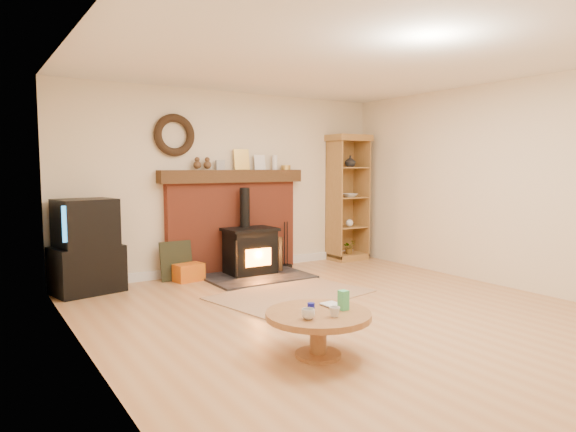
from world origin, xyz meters
TOP-DOWN VIEW (x-y plane):
  - ground at (0.00, 0.00)m, footprint 5.50×5.50m
  - room_shell at (-0.02, 0.09)m, footprint 5.02×5.52m
  - chimney_breast at (0.00, 2.67)m, footprint 2.20×0.22m
  - wood_stove at (0.08, 2.27)m, footprint 1.40×1.00m
  - area_rug at (-0.06, 1.03)m, footprint 1.98×1.55m
  - tv_unit at (-2.07, 2.47)m, footprint 0.87×0.69m
  - curio_cabinet at (2.02, 2.56)m, footprint 0.65×0.47m
  - firelog_box at (-0.80, 2.40)m, footprint 0.41×0.29m
  - leaning_painting at (-0.91, 2.55)m, footprint 0.44×0.12m
  - fire_tools at (0.82, 2.50)m, footprint 0.16×0.16m
  - coffee_table at (-0.94, -0.76)m, footprint 0.85×0.85m

SIDE VIEW (x-z plane):
  - ground at x=0.00m, z-range 0.00..0.00m
  - area_rug at x=-0.06m, z-range 0.00..0.01m
  - fire_tools at x=0.82m, z-range -0.24..0.46m
  - firelog_box at x=-0.80m, z-range 0.00..0.23m
  - leaning_painting at x=-0.91m, z-range 0.00..0.53m
  - coffee_table at x=-0.94m, z-range 0.04..0.56m
  - wood_stove at x=0.08m, z-range -0.29..0.94m
  - tv_unit at x=-2.07m, z-range -0.02..1.12m
  - chimney_breast at x=0.00m, z-range -0.09..1.69m
  - curio_cabinet at x=2.02m, z-range 0.00..2.04m
  - room_shell at x=-0.02m, z-range 0.41..3.02m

